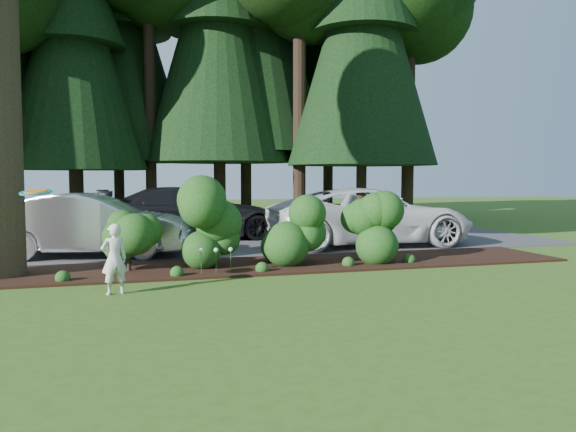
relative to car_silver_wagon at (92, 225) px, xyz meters
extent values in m
plane|color=#2E5518|center=(2.85, -5.74, -0.81)|extent=(80.00, 80.00, 0.00)
cube|color=black|center=(2.85, -2.49, -0.78)|extent=(16.00, 2.50, 0.05)
cube|color=#38383A|center=(2.85, 1.76, -0.79)|extent=(22.00, 6.00, 0.03)
sphere|color=#1A4013|center=(0.85, -2.54, -0.15)|extent=(1.08, 1.08, 1.08)
cylinder|color=black|center=(0.85, -2.54, -0.66)|extent=(0.08, 0.08, 0.30)
sphere|color=#1A4013|center=(2.65, -2.74, 0.13)|extent=(1.35, 1.35, 1.35)
cylinder|color=black|center=(2.65, -2.74, -0.66)|extent=(0.08, 0.08, 0.30)
sphere|color=#1A4013|center=(4.45, -2.44, 0.02)|extent=(1.26, 1.26, 1.26)
cylinder|color=black|center=(4.45, -2.44, -0.66)|extent=(0.08, 0.08, 0.30)
sphere|color=#1A4013|center=(6.25, -2.64, -0.09)|extent=(1.17, 1.17, 1.17)
cylinder|color=black|center=(6.25, -2.64, -0.66)|extent=(0.08, 0.08, 0.30)
cylinder|color=#1A4013|center=(2.25, -3.34, -0.56)|extent=(0.01, 0.01, 0.50)
sphere|color=white|center=(2.25, -3.34, -0.29)|extent=(0.09, 0.09, 0.09)
cylinder|color=#1A4013|center=(2.55, -3.34, -0.56)|extent=(0.01, 0.01, 0.50)
sphere|color=white|center=(2.55, -3.34, -0.29)|extent=(0.09, 0.09, 0.09)
cylinder|color=#1A4013|center=(2.85, -3.34, -0.56)|extent=(0.01, 0.01, 0.50)
sphere|color=white|center=(2.85, -3.34, -0.29)|extent=(0.09, 0.09, 0.09)
cylinder|color=black|center=(-1.15, 9.26, 4.44)|extent=(0.50, 0.50, 10.50)
cone|color=black|center=(-1.15, 9.26, 7.44)|extent=(6.60, 6.60, 11.25)
cylinder|color=black|center=(1.85, 7.76, 3.57)|extent=(0.50, 0.50, 8.75)
cylinder|color=black|center=(4.85, 8.76, 4.79)|extent=(0.50, 0.50, 11.20)
cone|color=black|center=(4.85, 8.76, 7.99)|extent=(7.04, 7.04, 12.00)
cylinder|color=black|center=(7.85, 9.76, 3.92)|extent=(0.50, 0.50, 9.45)
cylinder|color=black|center=(10.35, 8.26, 4.62)|extent=(0.50, 0.50, 10.85)
cone|color=black|center=(10.35, 8.26, 7.72)|extent=(6.82, 6.82, 11.62)
cylinder|color=black|center=(12.85, 10.26, 4.09)|extent=(0.50, 0.50, 9.80)
cylinder|color=black|center=(0.35, 12.26, 4.44)|extent=(0.50, 0.50, 10.50)
cone|color=black|center=(0.35, 12.26, 7.44)|extent=(6.60, 6.60, 11.25)
cylinder|color=black|center=(6.35, 13.26, 5.14)|extent=(0.50, 0.50, 11.90)
cone|color=black|center=(6.35, 13.26, 8.54)|extent=(7.48, 7.48, 12.75)
cylinder|color=black|center=(11.35, 12.76, 4.27)|extent=(0.50, 0.50, 10.15)
cone|color=black|center=(11.35, 12.76, 7.17)|extent=(6.38, 6.38, 10.88)
imported|color=silver|center=(0.00, 0.00, 0.00)|extent=(4.95, 2.52, 1.56)
imported|color=silver|center=(7.59, 0.31, 0.04)|extent=(6.01, 2.93, 1.65)
imported|color=black|center=(2.82, 3.17, 0.05)|extent=(5.87, 2.78, 1.65)
imported|color=silver|center=(0.61, -4.68, -0.20)|extent=(0.50, 0.40, 1.21)
cylinder|color=teal|center=(-0.59, -4.67, 0.94)|extent=(0.51, 0.50, 0.12)
cylinder|color=orange|center=(-0.59, -4.67, 0.95)|extent=(0.35, 0.35, 0.09)
camera|label=1|loc=(0.84, -14.58, 1.19)|focal=35.00mm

